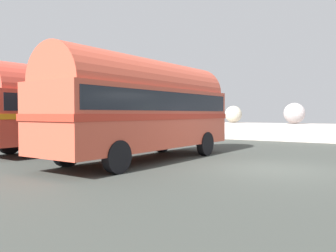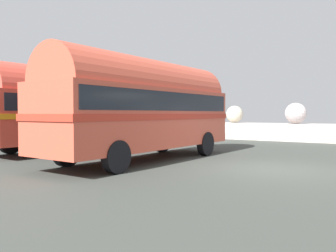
{
  "view_description": "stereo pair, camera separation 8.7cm",
  "coord_description": "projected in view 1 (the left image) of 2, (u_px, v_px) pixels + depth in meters",
  "views": [
    {
      "loc": [
        2.8,
        -10.75,
        1.74
      ],
      "look_at": [
        -3.61,
        -0.14,
        1.29
      ],
      "focal_mm": 37.07,
      "sensor_mm": 36.0,
      "label": 1
    },
    {
      "loc": [
        2.87,
        -10.7,
        1.74
      ],
      "look_at": [
        -3.61,
        -0.14,
        1.29
      ],
      "focal_mm": 37.07,
      "sensor_mm": 36.0,
      "label": 2
    }
  ],
  "objects": [
    {
      "name": "vintage_coach",
      "position": [
        144.0,
        105.0,
        12.57
      ],
      "size": [
        2.99,
        8.73,
        3.7
      ],
      "rotation": [
        0.0,
        0.0,
        -0.07
      ],
      "color": "black",
      "rests_on": "ground"
    },
    {
      "name": "breakwater",
      "position": [
        320.0,
        130.0,
        20.81
      ],
      "size": [
        31.36,
        1.85,
        2.48
      ],
      "color": "#B9ADA3",
      "rests_on": "ground"
    },
    {
      "name": "ground",
      "position": [
        270.0,
        169.0,
        10.7
      ],
      "size": [
        32.0,
        26.0,
        0.02
      ],
      "color": "#3A3E39"
    },
    {
      "name": "second_coach",
      "position": [
        76.0,
        107.0,
        15.97
      ],
      "size": [
        3.27,
        8.78,
        3.7
      ],
      "rotation": [
        0.0,
        0.0,
        -0.1
      ],
      "color": "black",
      "rests_on": "ground"
    }
  ]
}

